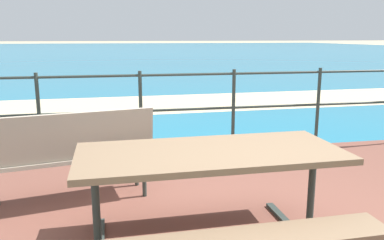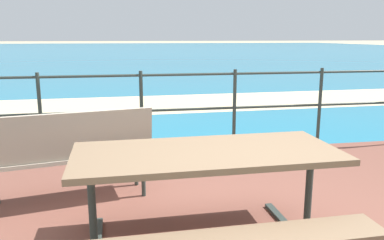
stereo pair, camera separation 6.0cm
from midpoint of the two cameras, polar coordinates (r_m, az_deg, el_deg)
sea_water at (r=42.35m, az=-10.26°, el=9.84°), size 90.00×90.00×0.01m
beach_strip at (r=9.15m, az=-5.69°, el=2.32°), size 54.04×3.76×0.01m
picnic_table at (r=2.61m, az=2.00°, el=-8.32°), size 1.74×1.43×0.77m
park_bench at (r=3.64m, az=-17.68°, el=-4.07°), size 1.50×0.68×0.87m
railing_fence at (r=4.89m, az=-0.91°, el=2.47°), size 5.94×0.04×1.09m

